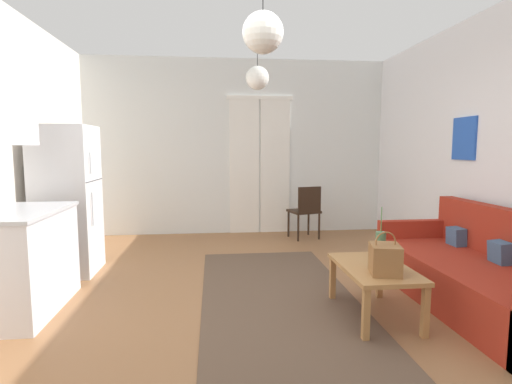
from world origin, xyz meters
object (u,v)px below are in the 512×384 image
at_px(bamboo_vase, 380,246).
at_px(couch, 483,278).
at_px(pendant_lamp_far, 257,78).
at_px(handbag, 385,259).
at_px(refrigerator, 67,200).
at_px(pendant_lamp_near, 263,33).
at_px(accent_chair, 306,209).
at_px(coffee_table, 374,273).

bearing_deg(bamboo_vase, couch, -3.34).
bearing_deg(pendant_lamp_far, handbag, -70.70).
bearing_deg(refrigerator, pendant_lamp_far, 11.91).
xyz_separation_m(couch, pendant_lamp_near, (-2.02, -0.34, 1.94)).
distance_m(refrigerator, accent_chair, 3.35).
distance_m(coffee_table, bamboo_vase, 0.26).
distance_m(couch, pendant_lamp_near, 2.82).
relative_size(couch, handbag, 6.45).
xyz_separation_m(bamboo_vase, refrigerator, (-3.06, 1.37, 0.26)).
relative_size(bamboo_vase, pendant_lamp_near, 0.62).
height_order(handbag, accent_chair, accent_chair).
relative_size(refrigerator, accent_chair, 2.01).
height_order(bamboo_vase, pendant_lamp_far, pendant_lamp_far).
relative_size(accent_chair, pendant_lamp_near, 1.07).
xyz_separation_m(bamboo_vase, accent_chair, (-0.02, 2.72, -0.10)).
xyz_separation_m(coffee_table, pendant_lamp_near, (-0.97, -0.26, 1.83)).
xyz_separation_m(couch, accent_chair, (-0.95, 2.77, 0.20)).
relative_size(bamboo_vase, accent_chair, 0.58).
height_order(coffee_table, accent_chair, accent_chair).
bearing_deg(coffee_table, pendant_lamp_near, -165.21).
distance_m(bamboo_vase, pendant_lamp_far, 2.66).
height_order(couch, coffee_table, couch).
height_order(pendant_lamp_near, pendant_lamp_far, same).
bearing_deg(pendant_lamp_far, pendant_lamp_near, -95.42).
xyz_separation_m(refrigerator, pendant_lamp_far, (2.19, 0.46, 1.45)).
relative_size(coffee_table, bamboo_vase, 1.88).
height_order(coffee_table, refrigerator, refrigerator).
relative_size(handbag, refrigerator, 0.20).
bearing_deg(accent_chair, refrigerator, 9.05).
bearing_deg(pendant_lamp_near, refrigerator, 138.16).
height_order(bamboo_vase, pendant_lamp_near, pendant_lamp_near).
relative_size(coffee_table, accent_chair, 1.09).
height_order(couch, pendant_lamp_near, pendant_lamp_near).
bearing_deg(couch, handbag, -164.95).
distance_m(couch, pendant_lamp_far, 3.30).
height_order(coffee_table, handbag, handbag).
xyz_separation_m(coffee_table, bamboo_vase, (0.11, 0.14, 0.19)).
distance_m(couch, bamboo_vase, 0.99).
relative_size(couch, accent_chair, 2.62).
distance_m(coffee_table, accent_chair, 2.86).
bearing_deg(refrigerator, handbag, -30.09).
bearing_deg(coffee_table, pendant_lamp_far, 111.07).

